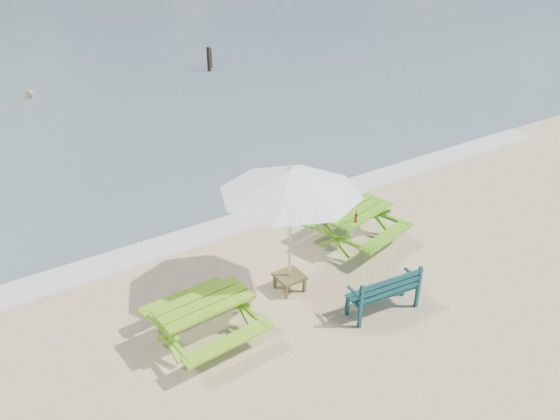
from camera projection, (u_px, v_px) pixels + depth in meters
foam_strip at (244, 221)px, 12.91m from camera, size 22.00×0.90×0.01m
picnic_table_left at (205, 321)px, 9.08m from camera, size 1.67×1.84×0.76m
picnic_table_right at (356, 227)px, 11.87m from camera, size 2.03×2.17×0.80m
park_bench at (382, 299)px, 9.81m from camera, size 1.39×0.62×0.83m
side_table at (289, 282)px, 10.41m from camera, size 0.53×0.53×0.33m
patio_umbrella at (290, 181)px, 9.42m from camera, size 2.64×2.64×2.53m
beer_bottle at (356, 218)px, 11.18m from camera, size 0.07×0.07×0.26m
swimmer at (33, 109)px, 22.39m from camera, size 0.64×0.49×1.58m
mooring_pilings at (210, 61)px, 26.24m from camera, size 0.57×0.77×1.33m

